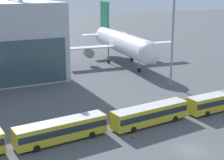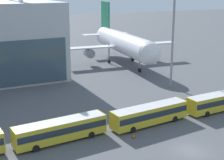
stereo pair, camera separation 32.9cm
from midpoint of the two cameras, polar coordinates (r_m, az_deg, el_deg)
name	(u,v)px [view 2 (the right image)]	position (r m, az deg, el deg)	size (l,w,h in m)	color
ground_plane	(191,151)	(48.20, 13.14, -11.36)	(440.00, 440.00, 0.00)	#515459
airliner_at_gate_far	(123,43)	(97.34, 1.87, 6.23)	(34.28, 38.27, 16.66)	white
shuttle_bus_1	(61,129)	(49.39, -8.33, -8.09)	(13.60, 3.85, 3.09)	gold
shuttle_bus_2	(150,114)	(54.91, 6.47, -5.56)	(13.62, 4.00, 3.09)	gold
shuttle_bus_3	(220,100)	(63.61, 17.64, -3.26)	(13.53, 3.36, 3.09)	gold
floodlight_mast	(174,19)	(73.45, 10.35, 9.97)	(2.13, 2.13, 23.17)	gray
lane_stripe_0	(142,115)	(59.43, 5.21, -5.75)	(6.03, 0.25, 0.01)	silver
traffic_cone_2	(134,135)	(50.60, 3.83, -9.15)	(0.53, 0.53, 0.78)	black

